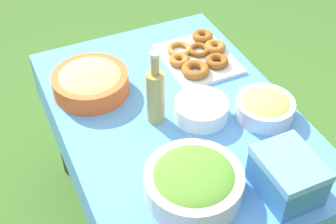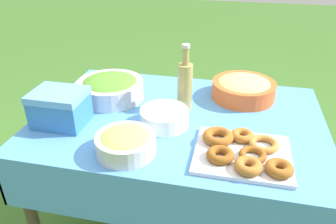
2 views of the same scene
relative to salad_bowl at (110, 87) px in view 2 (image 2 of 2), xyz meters
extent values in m
cube|color=#4C8CD1|center=(-0.37, 0.12, -0.07)|extent=(1.28, 0.89, 0.02)
cube|color=#4C8CD1|center=(-0.37, -0.32, -0.19)|extent=(1.28, 0.01, 0.22)
cube|color=#4C8CD1|center=(-0.37, 0.56, -0.19)|extent=(1.28, 0.01, 0.22)
cube|color=#4C8CD1|center=(-1.00, 0.12, -0.19)|extent=(0.01, 0.89, 0.22)
cube|color=#4C8CD1|center=(0.26, 0.12, -0.19)|extent=(0.01, 0.89, 0.22)
cylinder|color=#473828|center=(-0.95, -0.27, -0.45)|extent=(0.05, 0.05, 0.74)
cylinder|color=#473828|center=(0.21, -0.27, -0.45)|extent=(0.05, 0.05, 0.74)
cylinder|color=#473828|center=(0.21, 0.50, -0.45)|extent=(0.05, 0.05, 0.74)
cylinder|color=silver|center=(0.00, 0.00, -0.01)|extent=(0.33, 0.33, 0.09)
ellipsoid|color=#51892D|center=(0.00, 0.00, 0.02)|extent=(0.29, 0.29, 0.07)
cylinder|color=#E05B28|center=(-0.64, -0.15, -0.01)|extent=(0.31, 0.31, 0.08)
ellipsoid|color=tan|center=(-0.64, -0.15, 0.01)|extent=(0.27, 0.27, 0.07)
cube|color=silver|center=(-0.65, 0.35, -0.05)|extent=(0.35, 0.30, 0.02)
torus|color=#B27533|center=(-0.73, 0.30, -0.03)|extent=(0.16, 0.16, 0.03)
torus|color=brown|center=(-0.58, 0.41, -0.03)|extent=(0.14, 0.14, 0.03)
torus|color=brown|center=(-0.69, 0.38, -0.03)|extent=(0.10, 0.10, 0.02)
torus|color=#93561E|center=(-0.56, 0.29, -0.02)|extent=(0.17, 0.17, 0.04)
torus|color=#93561E|center=(-0.78, 0.44, -0.02)|extent=(0.13, 0.13, 0.03)
torus|color=#A36628|center=(-0.67, 0.45, -0.02)|extent=(0.13, 0.13, 0.03)
torus|color=#A36628|center=(-0.65, 0.26, -0.03)|extent=(0.13, 0.13, 0.03)
cylinder|color=white|center=(-0.32, 0.20, -0.05)|extent=(0.21, 0.21, 0.01)
cylinder|color=white|center=(-0.32, 0.20, -0.04)|extent=(0.21, 0.21, 0.01)
cylinder|color=white|center=(-0.32, 0.20, -0.03)|extent=(0.21, 0.21, 0.01)
cylinder|color=white|center=(-0.32, 0.20, -0.02)|extent=(0.21, 0.21, 0.01)
cylinder|color=white|center=(-0.32, 0.20, 0.00)|extent=(0.21, 0.21, 0.01)
cylinder|color=white|center=(-0.32, 0.20, 0.01)|extent=(0.21, 0.21, 0.01)
cylinder|color=#998E4C|center=(-0.38, 0.03, 0.05)|extent=(0.07, 0.07, 0.22)
cylinder|color=#998E4C|center=(-0.38, 0.03, 0.20)|extent=(0.03, 0.03, 0.08)
cylinder|color=#B7B7B7|center=(-0.38, 0.03, 0.25)|extent=(0.04, 0.04, 0.02)
cylinder|color=silver|center=(-0.22, 0.42, -0.02)|extent=(0.23, 0.23, 0.07)
ellipsoid|color=#ADCC59|center=(-0.22, 0.42, 0.00)|extent=(0.20, 0.20, 0.06)
cube|color=#3372B7|center=(0.12, 0.28, 0.00)|extent=(0.22, 0.17, 0.12)
cube|color=#60A0E5|center=(0.12, 0.28, 0.08)|extent=(0.22, 0.18, 0.03)
camera|label=1|loc=(0.85, -0.48, 1.19)|focal=50.00mm
camera|label=2|loc=(-0.60, 1.38, 0.68)|focal=35.00mm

